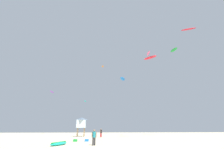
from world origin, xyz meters
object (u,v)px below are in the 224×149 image
object	(u,v)px
person_foreground	(94,136)
kite_aloft_2	(188,29)
kite_aloft_7	(148,53)
lifeguard_tower	(81,122)
cooler_box	(75,140)
kite_aloft_1	(103,66)
kite_grounded_near	(59,144)
gear_bag	(87,140)
kite_aloft_0	(150,58)
kite_aloft_5	(123,79)
kite_aloft_4	(85,101)
kite_aloft_3	(52,92)
kite_aloft_6	(174,50)
person_midground	(101,132)

from	to	relation	value
person_foreground	kite_aloft_2	xyz separation A→B (m)	(22.99, 14.64, 25.01)
kite_aloft_7	person_foreground	bearing A→B (deg)	-125.40
lifeguard_tower	cooler_box	distance (m)	14.65
kite_aloft_1	kite_grounded_near	bearing A→B (deg)	-98.71
kite_grounded_near	gear_bag	world-z (taller)	kite_grounded_near
kite_aloft_0	kite_aloft_5	world-z (taller)	kite_aloft_5
kite_aloft_4	kite_aloft_7	size ratio (longest dim) A/B	0.75
kite_aloft_1	kite_aloft_2	distance (m)	31.03
kite_aloft_0	kite_aloft_5	size ratio (longest dim) A/B	0.77
kite_grounded_near	kite_aloft_0	size ratio (longest dim) A/B	1.14
person_foreground	lifeguard_tower	size ratio (longest dim) A/B	0.40
cooler_box	kite_aloft_0	distance (m)	21.93
kite_aloft_1	kite_aloft_5	size ratio (longest dim) A/B	0.58
lifeguard_tower	kite_aloft_3	xyz separation A→B (m)	(-11.59, 14.85, 10.13)
kite_grounded_near	cooler_box	xyz separation A→B (m)	(1.17, 5.01, -0.01)
lifeguard_tower	kite_aloft_6	world-z (taller)	kite_aloft_6
kite_aloft_1	kite_aloft_3	xyz separation A→B (m)	(-16.66, -2.36, -10.48)
person_midground	kite_aloft_0	size ratio (longest dim) A/B	0.62
cooler_box	kite_aloft_3	bearing A→B (deg)	112.74
cooler_box	kite_aloft_2	xyz separation A→B (m)	(25.73, 9.10, 25.83)
person_foreground	kite_aloft_0	size ratio (longest dim) A/B	0.61
lifeguard_tower	kite_aloft_4	bearing A→B (deg)	91.14
kite_aloft_5	kite_aloft_6	size ratio (longest dim) A/B	1.23
kite_grounded_near	kite_aloft_7	xyz separation A→B (m)	(17.22, 18.20, 20.53)
person_midground	kite_aloft_1	world-z (taller)	kite_aloft_1
lifeguard_tower	kite_aloft_7	xyz separation A→B (m)	(16.70, -1.16, 17.65)
person_midground	kite_aloft_6	xyz separation A→B (m)	(20.53, 4.12, 22.18)
kite_grounded_near	kite_aloft_7	bearing A→B (deg)	46.58
kite_aloft_1	kite_aloft_2	size ratio (longest dim) A/B	0.56
lifeguard_tower	kite_aloft_7	size ratio (longest dim) A/B	1.50
kite_grounded_near	kite_aloft_7	world-z (taller)	kite_aloft_7
cooler_box	kite_aloft_6	distance (m)	36.88
kite_grounded_near	gear_bag	size ratio (longest dim) A/B	5.60
lifeguard_tower	kite_aloft_4	size ratio (longest dim) A/B	2.00
person_midground	kite_aloft_0	bearing A→B (deg)	25.00
gear_bag	kite_aloft_1	xyz separation A→B (m)	(2.83, 31.37, 23.51)
kite_aloft_3	kite_aloft_7	bearing A→B (deg)	-29.50
kite_aloft_2	kite_aloft_3	bearing A→B (deg)	152.11
gear_bag	kite_aloft_1	size ratio (longest dim) A/B	0.27
gear_bag	kite_grounded_near	bearing A→B (deg)	-118.12
cooler_box	kite_aloft_5	distance (m)	32.27
kite_grounded_near	kite_aloft_1	xyz separation A→B (m)	(5.60, 36.56, 23.49)
person_midground	gear_bag	xyz separation A→B (m)	(-2.25, -11.06, -0.84)
cooler_box	gear_bag	xyz separation A→B (m)	(1.60, 0.18, 0.00)
kite_aloft_6	kite_aloft_7	bearing A→B (deg)	-165.38
person_foreground	kite_aloft_0	distance (m)	21.96
kite_aloft_7	kite_aloft_1	bearing A→B (deg)	122.33
kite_aloft_3	kite_aloft_4	bearing A→B (deg)	-21.65
kite_aloft_1	kite_aloft_6	world-z (taller)	kite_aloft_1
kite_aloft_2	kite_aloft_4	world-z (taller)	kite_aloft_2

